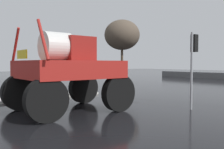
{
  "coord_description": "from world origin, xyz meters",
  "views": [
    {
      "loc": [
        10.4,
        0.51,
        2.24
      ],
      "look_at": [
        0.24,
        9.29,
        1.62
      ],
      "focal_mm": 39.39,
      "sensor_mm": 36.0,
      "label": 1
    }
  ],
  "objects_px": {
    "oversize_sprayer": "(68,70)",
    "bare_tree_left": "(122,35)",
    "traffic_signal_near_right": "(194,53)",
    "traffic_signal_near_left": "(82,61)"
  },
  "relations": [
    {
      "from": "traffic_signal_near_left",
      "to": "traffic_signal_near_right",
      "type": "relative_size",
      "value": 0.89
    },
    {
      "from": "traffic_signal_near_left",
      "to": "traffic_signal_near_right",
      "type": "bearing_deg",
      "value": -0.04
    },
    {
      "from": "traffic_signal_near_right",
      "to": "bare_tree_left",
      "type": "height_order",
      "value": "bare_tree_left"
    },
    {
      "from": "oversize_sprayer",
      "to": "bare_tree_left",
      "type": "bearing_deg",
      "value": 40.72
    },
    {
      "from": "oversize_sprayer",
      "to": "traffic_signal_near_right",
      "type": "distance_m",
      "value": 6.08
    },
    {
      "from": "bare_tree_left",
      "to": "traffic_signal_near_right",
      "type": "bearing_deg",
      "value": -30.73
    },
    {
      "from": "oversize_sprayer",
      "to": "bare_tree_left",
      "type": "distance_m",
      "value": 17.02
    },
    {
      "from": "traffic_signal_near_left",
      "to": "bare_tree_left",
      "type": "height_order",
      "value": "bare_tree_left"
    },
    {
      "from": "traffic_signal_near_left",
      "to": "traffic_signal_near_right",
      "type": "xyz_separation_m",
      "value": [
        9.59,
        -0.01,
        0.31
      ]
    },
    {
      "from": "traffic_signal_near_left",
      "to": "bare_tree_left",
      "type": "relative_size",
      "value": 0.46
    }
  ]
}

